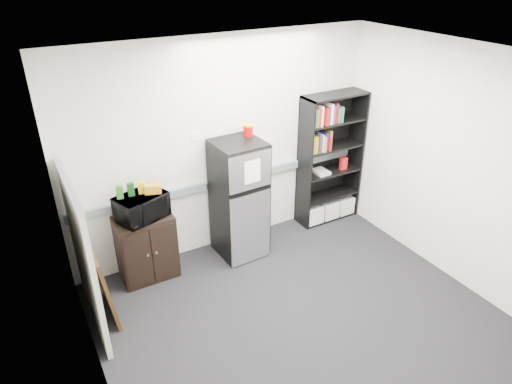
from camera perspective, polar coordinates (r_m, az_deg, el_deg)
floor at (r=5.10m, az=5.47°, el=-15.39°), size 4.00×4.00×0.00m
wall_back at (r=5.65m, az=-4.00°, el=5.62°), size 4.00×0.02×2.70m
wall_right at (r=5.59m, az=23.30°, el=3.09°), size 0.02×3.50×2.70m
wall_left at (r=3.67m, az=-20.58°, el=-9.67°), size 0.02×3.50×2.70m
ceiling at (r=3.80m, az=7.36°, el=15.81°), size 4.00×3.50×0.02m
electrical_raceway at (r=5.81m, az=-3.73°, el=1.41°), size 3.92×0.05×0.10m
wall_note at (r=5.44m, az=-7.38°, el=6.83°), size 0.14×0.00×0.10m
bookshelf at (r=6.43m, az=9.23°, el=3.95°), size 0.90×0.34×1.85m
cubicle_partition at (r=4.87m, az=-20.81°, el=-7.44°), size 0.06×1.30×1.62m
cabinet at (r=5.54m, az=-13.51°, el=-6.75°), size 0.65×0.44×0.81m
microwave at (r=5.24m, az=-14.12°, el=-1.82°), size 0.63×0.52×0.30m
snack_box_a at (r=5.13m, az=-16.69°, el=-0.02°), size 0.08×0.06×0.15m
snack_box_b at (r=5.15m, az=-15.38°, el=0.30°), size 0.07×0.05×0.15m
snack_box_c at (r=5.17m, az=-14.15°, el=0.54°), size 0.08×0.07×0.14m
snack_bag at (r=5.17m, az=-12.77°, el=0.41°), size 0.20×0.15×0.10m
refrigerator at (r=5.65m, az=-2.09°, el=-0.96°), size 0.60×0.62×1.52m
coffee_can at (r=5.49m, az=-1.01°, el=7.86°), size 0.12×0.12×0.16m
framed_poster at (r=5.10m, az=-18.64°, el=-10.56°), size 0.14×0.67×0.86m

